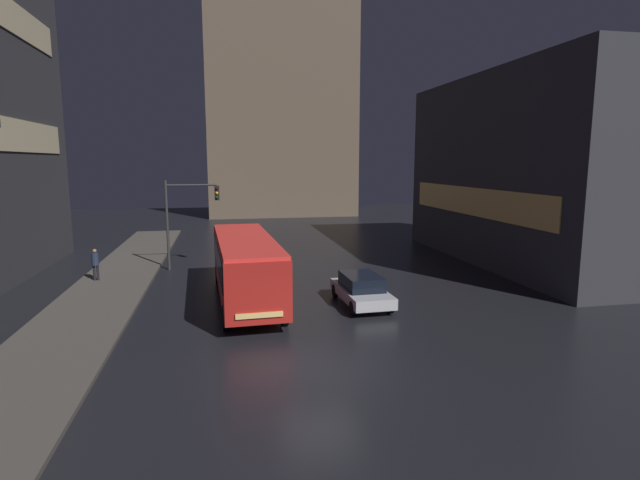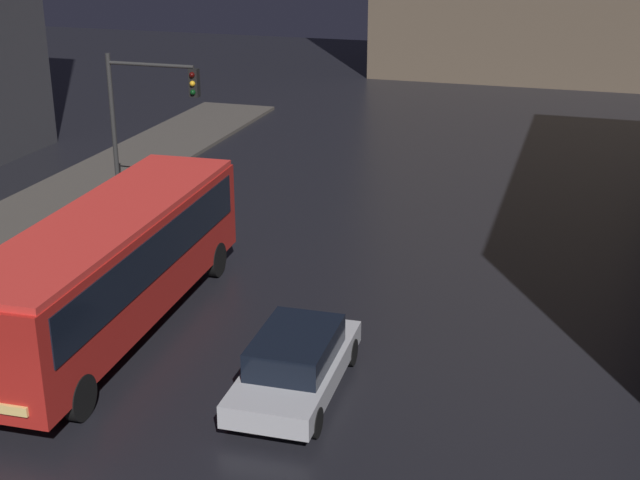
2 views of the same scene
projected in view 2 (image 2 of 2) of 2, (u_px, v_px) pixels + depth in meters
bus_near at (111, 259)px, 21.88m from camera, size 3.08×10.89×3.13m
car_taxi at (296, 362)px, 19.43m from camera, size 2.05×4.58×1.44m
traffic_light_main at (144, 109)px, 29.31m from camera, size 3.28×0.35×5.56m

